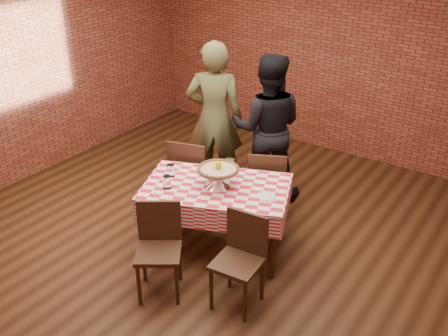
{
  "coord_description": "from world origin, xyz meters",
  "views": [
    {
      "loc": [
        2.9,
        -3.68,
        3.26
      ],
      "look_at": [
        0.3,
        0.09,
        0.92
      ],
      "focal_mm": 41.73,
      "sensor_mm": 36.0,
      "label": 1
    }
  ],
  "objects": [
    {
      "name": "tablecloth",
      "position": [
        0.27,
        -0.01,
        0.64
      ],
      "size": [
        1.68,
        1.37,
        0.24
      ],
      "primitive_type": null,
      "rotation": [
        0.0,
        0.0,
        0.38
      ],
      "color": "red",
      "rests_on": "table"
    },
    {
      "name": "side_plate",
      "position": [
        0.78,
        0.09,
        0.76
      ],
      "size": [
        0.23,
        0.23,
        0.01
      ],
      "primitive_type": "cylinder",
      "rotation": [
        0.0,
        0.0,
        0.38
      ],
      "color": "white",
      "rests_on": "tablecloth"
    },
    {
      "name": "water_glass_left",
      "position": [
        -0.1,
        -0.31,
        0.82
      ],
      "size": [
        0.11,
        0.11,
        0.13
      ],
      "primitive_type": "cylinder",
      "rotation": [
        0.0,
        0.0,
        0.38
      ],
      "color": "white",
      "rests_on": "tablecloth"
    },
    {
      "name": "back_wall",
      "position": [
        0.0,
        3.0,
        1.45
      ],
      "size": [
        5.5,
        0.0,
        5.5
      ],
      "primitive_type": "plane",
      "rotation": [
        1.57,
        0.0,
        0.0
      ],
      "color": "brown",
      "rests_on": "ground"
    },
    {
      "name": "sweetener_packet_a",
      "position": [
        0.88,
        0.08,
        0.76
      ],
      "size": [
        0.06,
        0.06,
        0.0
      ],
      "primitive_type": "cube",
      "rotation": [
        0.0,
        0.0,
        0.93
      ],
      "color": "white",
      "rests_on": "tablecloth"
    },
    {
      "name": "table",
      "position": [
        0.27,
        -0.01,
        0.38
      ],
      "size": [
        1.63,
        1.32,
        0.75
      ],
      "primitive_type": "cube",
      "rotation": [
        0.0,
        0.0,
        0.38
      ],
      "color": "#422816",
      "rests_on": "ground"
    },
    {
      "name": "pizza",
      "position": [
        0.3,
        -0.01,
        0.95
      ],
      "size": [
        0.5,
        0.5,
        0.03
      ],
      "primitive_type": "cylinder",
      "rotation": [
        0.0,
        0.0,
        0.24
      ],
      "color": "beige",
      "rests_on": "pizza_stand"
    },
    {
      "name": "ground",
      "position": [
        0.0,
        0.0,
        0.0
      ],
      "size": [
        6.0,
        6.0,
        0.0
      ],
      "primitive_type": "plane",
      "color": "black",
      "rests_on": "ground"
    },
    {
      "name": "chair_near_left",
      "position": [
        0.23,
        -0.86,
        0.44
      ],
      "size": [
        0.56,
        0.56,
        0.88
      ],
      "primitive_type": null,
      "rotation": [
        0.0,
        0.0,
        0.61
      ],
      "color": "#422816",
      "rests_on": "ground"
    },
    {
      "name": "chair_near_right",
      "position": [
        0.91,
        -0.59,
        0.44
      ],
      "size": [
        0.43,
        0.43,
        0.88
      ],
      "primitive_type": null,
      "rotation": [
        0.0,
        0.0,
        0.09
      ],
      "color": "#422816",
      "rests_on": "ground"
    },
    {
      "name": "chair_far_left",
      "position": [
        -0.43,
        0.51,
        0.47
      ],
      "size": [
        0.56,
        0.56,
        0.93
      ],
      "primitive_type": null,
      "rotation": [
        0.0,
        0.0,
        3.42
      ],
      "color": "#422816",
      "rests_on": "ground"
    },
    {
      "name": "water_glass_right",
      "position": [
        -0.23,
        -0.1,
        0.82
      ],
      "size": [
        0.11,
        0.11,
        0.13
      ],
      "primitive_type": "cylinder",
      "rotation": [
        0.0,
        0.0,
        0.38
      ],
      "color": "white",
      "rests_on": "tablecloth"
    },
    {
      "name": "diner_olive",
      "position": [
        -0.53,
        1.09,
        0.94
      ],
      "size": [
        0.82,
        0.72,
        1.89
      ],
      "primitive_type": "imported",
      "rotation": [
        0.0,
        0.0,
        3.62
      ],
      "color": "brown",
      "rests_on": "ground"
    },
    {
      "name": "lemon",
      "position": [
        0.3,
        -0.01,
        1.0
      ],
      "size": [
        0.08,
        0.08,
        0.09
      ],
      "primitive_type": "ellipsoid",
      "rotation": [
        0.0,
        0.0,
        0.24
      ],
      "color": "yellow",
      "rests_on": "pizza"
    },
    {
      "name": "condiment_caddy",
      "position": [
        0.21,
        0.32,
        0.83
      ],
      "size": [
        0.12,
        0.11,
        0.14
      ],
      "primitive_type": "cube",
      "rotation": [
        0.0,
        0.0,
        0.28
      ],
      "color": "silver",
      "rests_on": "tablecloth"
    },
    {
      "name": "sweetener_packet_b",
      "position": [
        0.87,
        0.04,
        0.76
      ],
      "size": [
        0.06,
        0.05,
        0.0
      ],
      "primitive_type": "cube",
      "rotation": [
        0.0,
        0.0,
        0.31
      ],
      "color": "white",
      "rests_on": "tablecloth"
    },
    {
      "name": "pizza_stand",
      "position": [
        0.3,
        -0.01,
        0.85
      ],
      "size": [
        0.51,
        0.51,
        0.19
      ],
      "primitive_type": null,
      "rotation": [
        0.0,
        0.0,
        0.24
      ],
      "color": "silver",
      "rests_on": "tablecloth"
    },
    {
      "name": "diner_black",
      "position": [
        0.09,
        1.29,
        0.89
      ],
      "size": [
        1.09,
        1.0,
        1.79
      ],
      "primitive_type": "imported",
      "rotation": [
        0.0,
        0.0,
        3.62
      ],
      "color": "black",
      "rests_on": "ground"
    },
    {
      "name": "chair_far_right",
      "position": [
        0.39,
        0.81,
        0.44
      ],
      "size": [
        0.55,
        0.55,
        0.89
      ],
      "primitive_type": null,
      "rotation": [
        0.0,
        0.0,
        3.61
      ],
      "color": "#422816",
      "rests_on": "ground"
    }
  ]
}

